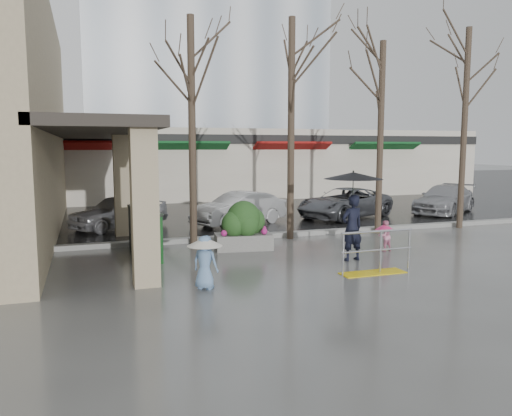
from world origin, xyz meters
TOP-DOWN VIEW (x-y plane):
  - ground at (0.00, 0.00)m, footprint 120.00×120.00m
  - street_asphalt at (0.00, 22.00)m, footprint 120.00×36.00m
  - curb at (0.00, 4.00)m, footprint 120.00×0.30m
  - canopy_slab at (-4.80, 8.00)m, footprint 2.80×18.00m
  - pillar_front at (-3.90, -0.50)m, footprint 0.55×0.55m
  - pillar_back at (-3.90, 6.00)m, footprint 0.55×0.55m
  - storefront_row at (2.00, 17.97)m, footprint 34.00×6.74m
  - office_tower at (4.00, 30.00)m, footprint 18.00×12.00m
  - handrail at (1.36, -1.20)m, footprint 1.90×0.50m
  - tree_west at (-2.00, 3.60)m, footprint 3.20×3.20m
  - tree_midwest at (1.20, 3.60)m, footprint 3.20×3.20m
  - tree_mideast at (4.50, 3.60)m, footprint 3.20×3.20m
  - tree_east at (8.00, 3.60)m, footprint 3.20×3.20m
  - woman at (1.51, 0.17)m, footprint 1.55×1.55m
  - child_pink at (3.00, 0.91)m, footprint 0.55×0.55m
  - child_blue at (-2.76, -1.19)m, footprint 0.75×0.75m
  - planter at (-0.75, 2.48)m, footprint 1.73×1.04m
  - news_boxes at (-3.59, 2.50)m, footprint 0.70×2.38m
  - car_a at (-3.94, 7.60)m, footprint 3.94×3.15m
  - car_b at (0.49, 6.95)m, footprint 4.04×2.69m
  - car_c at (5.26, 7.33)m, footprint 4.99×3.69m
  - car_d at (10.31, 7.23)m, footprint 4.61×3.82m

SIDE VIEW (x-z plane):
  - ground at x=0.00m, z-range 0.00..0.00m
  - street_asphalt at x=0.00m, z-range 0.00..0.01m
  - curb at x=0.00m, z-range 0.00..0.15m
  - handrail at x=1.36m, z-range -0.14..0.89m
  - child_pink at x=3.00m, z-range 0.08..0.96m
  - car_a at x=-3.94m, z-range 0.00..1.26m
  - car_b at x=0.49m, z-range 0.00..1.26m
  - car_c at x=5.26m, z-range 0.00..1.26m
  - car_d at x=10.31m, z-range 0.00..1.26m
  - news_boxes at x=-3.59m, z-range 0.00..1.31m
  - planter at x=-0.75m, z-range -0.03..1.40m
  - child_blue at x=-2.76m, z-range 0.13..1.28m
  - woman at x=1.51m, z-range 0.34..2.72m
  - pillar_front at x=-3.90m, z-range 0.00..3.50m
  - pillar_back at x=-3.90m, z-range 0.00..3.50m
  - storefront_row at x=2.00m, z-range 0.01..4.01m
  - canopy_slab at x=-4.80m, z-range 3.50..3.75m
  - tree_mideast at x=4.50m, z-range 1.61..8.11m
  - tree_west at x=-2.00m, z-range 1.68..8.48m
  - tree_midwest at x=1.20m, z-range 1.73..8.73m
  - tree_east at x=8.00m, z-range 1.78..8.98m
  - office_tower at x=4.00m, z-range 0.00..25.00m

